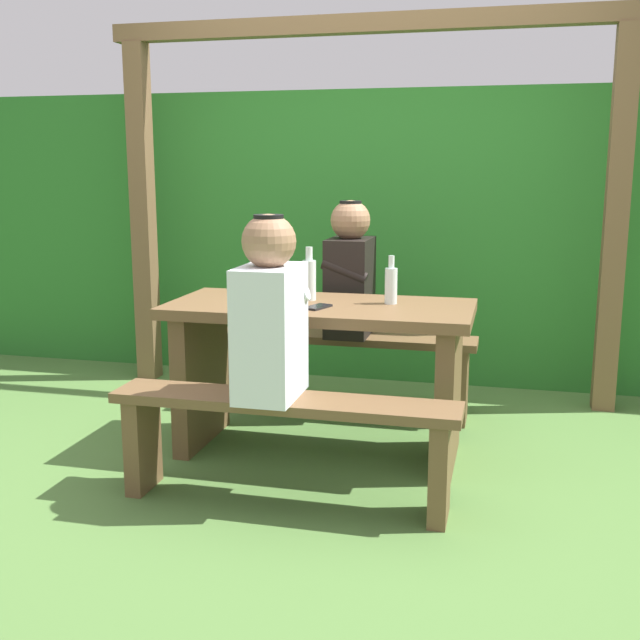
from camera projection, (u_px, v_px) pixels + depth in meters
name	position (u px, v px, depth m)	size (l,w,h in m)	color
ground_plane	(320.00, 451.00, 3.72)	(12.00, 12.00, 0.00)	#4B7135
hedge_backdrop	(383.00, 233.00, 5.23)	(6.40, 0.93, 1.79)	#2A7028
pergola_post_left	(143.00, 217.00, 4.82)	(0.12, 0.12, 2.06)	brown
pergola_post_right	(616.00, 225.00, 4.17)	(0.12, 0.12, 2.06)	brown
pergola_crossbeam	(364.00, 24.00, 4.28)	(3.01, 0.10, 0.10)	brown
picnic_table	(320.00, 352.00, 3.62)	(1.40, 0.64, 0.72)	brown
bench_near	(284.00, 428.00, 3.08)	(1.40, 0.24, 0.45)	brown
bench_far	(346.00, 357.00, 4.22)	(1.40, 0.24, 0.45)	brown
person_white_shirt	(270.00, 314.00, 3.01)	(0.25, 0.35, 0.72)	silver
person_black_coat	(350.00, 274.00, 4.13)	(0.25, 0.35, 0.72)	black
drinking_glass	(281.00, 291.00, 3.66)	(0.07, 0.07, 0.09)	silver
bottle_left	(391.00, 284.00, 3.56)	(0.06, 0.06, 0.22)	silver
bottle_right	(309.00, 278.00, 3.65)	(0.07, 0.07, 0.25)	silver
cell_phone	(318.00, 307.00, 3.47)	(0.07, 0.14, 0.01)	black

